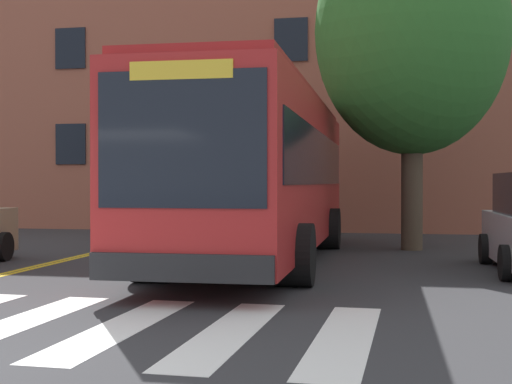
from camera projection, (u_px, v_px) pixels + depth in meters
The scene contains 7 objects.
lane_line_yellow_inner at pixel (175, 233), 22.52m from camera, with size 0.12×36.00×0.01m, color gold.
lane_line_yellow_outer at pixel (180, 234), 22.49m from camera, with size 0.12×36.00×0.01m, color gold.
city_bus at pixel (261, 171), 14.87m from camera, with size 3.01×11.97×3.45m.
car_grey_behind_bus at pixel (293, 196), 25.62m from camera, with size 2.59×5.33×2.36m.
traffic_light_overhead at pixel (138, 117), 16.89m from camera, with size 0.35×2.66×4.73m.
street_tree_curbside_large at pixel (412, 32), 17.03m from camera, with size 5.69×5.27×8.19m.
building_facade at pixel (202, 69), 26.90m from camera, with size 28.81×6.44×11.78m.
Camera 1 is at (4.76, -4.83, 1.63)m, focal length 50.00 mm.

